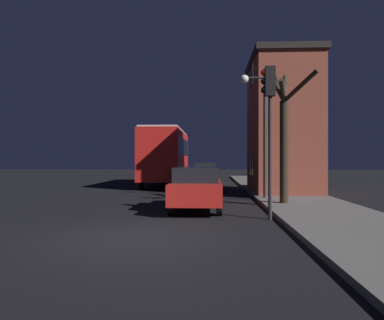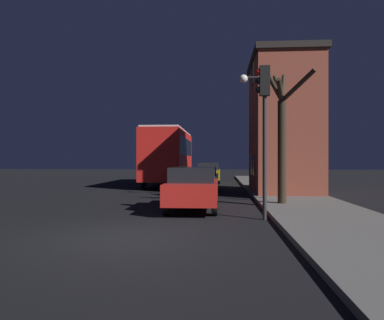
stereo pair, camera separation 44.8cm
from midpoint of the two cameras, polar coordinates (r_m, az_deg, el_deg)
The scene contains 10 objects.
ground_plane at distance 9.12m, azimuth -8.81°, elevation -11.45°, with size 120.00×120.00×0.00m, color black.
sidewalk at distance 9.55m, azimuth 26.23°, elevation -10.49°, with size 3.45×60.00×0.15m.
brick_building at distance 20.46m, azimuth 14.31°, elevation 5.34°, with size 3.39×5.67×7.07m.
streetlamp at distance 16.85m, azimuth 10.69°, elevation 6.60°, with size 1.15×0.37×5.43m.
traffic_light at distance 11.64m, azimuth 11.96°, elevation 7.47°, with size 0.43×0.24×4.65m.
bare_tree at distance 14.88m, azimuth 14.46°, elevation 4.32°, with size 1.80×2.25×5.17m.
bus at distance 26.59m, azimuth -3.06°, elevation 1.07°, with size 2.53×9.70×3.86m.
car_near_lane at distance 13.56m, azimuth 1.15°, elevation -4.18°, with size 1.74×4.38×1.55m.
car_mid_lane at distance 22.01m, azimuth 2.31°, elevation -2.71°, with size 1.73×4.73×1.39m.
car_far_lane at distance 29.16m, azimuth 3.01°, elevation -1.92°, with size 1.74×3.97×1.58m.
Camera 2 is at (2.24, -8.69, 1.82)m, focal length 35.00 mm.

